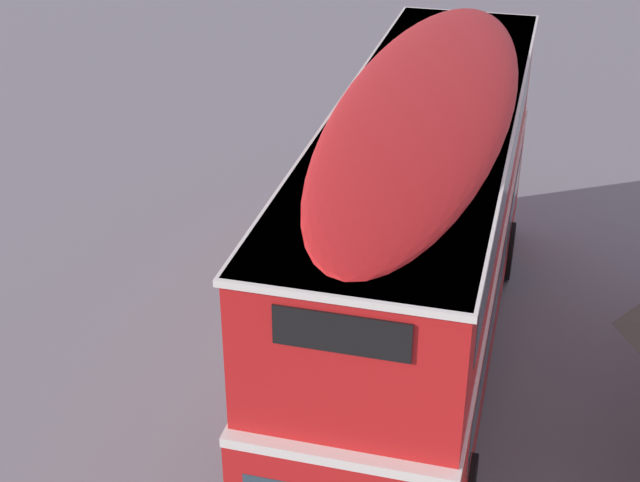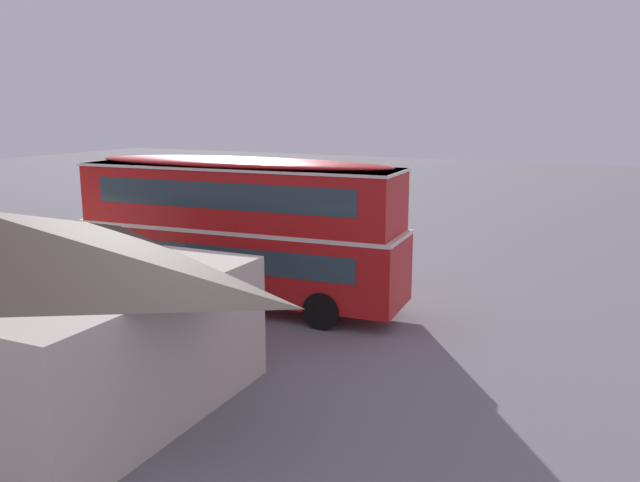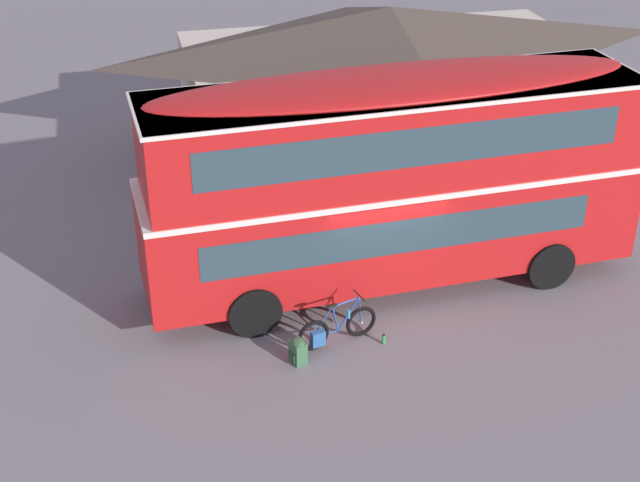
% 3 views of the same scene
% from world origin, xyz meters
% --- Properties ---
extents(ground_plane, '(120.00, 120.00, 0.00)m').
position_xyz_m(ground_plane, '(0.00, 0.00, 0.00)').
color(ground_plane, slate).
extents(double_decker_bus, '(10.85, 3.39, 4.79)m').
position_xyz_m(double_decker_bus, '(0.42, 0.65, 2.65)').
color(double_decker_bus, black).
rests_on(double_decker_bus, ground).
extents(touring_bicycle, '(1.71, 0.75, 1.00)m').
position_xyz_m(touring_bicycle, '(-1.27, -1.47, 0.37)').
color(touring_bicycle, black).
rests_on(touring_bicycle, ground).
extents(backpack_on_ground, '(0.37, 0.39, 0.53)m').
position_xyz_m(backpack_on_ground, '(-2.11, -1.92, 0.27)').
color(backpack_on_ground, '#386642').
rests_on(backpack_on_ground, ground).
extents(water_bottle_green_metal, '(0.08, 0.08, 0.22)m').
position_xyz_m(water_bottle_green_metal, '(-0.32, -1.66, 0.10)').
color(water_bottle_green_metal, green).
rests_on(water_bottle_green_metal, ground).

